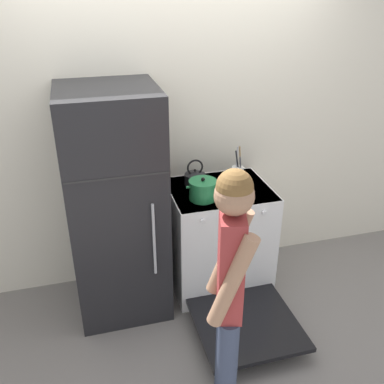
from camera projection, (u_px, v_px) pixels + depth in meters
ground_plane at (175, 264)px, 3.94m from camera, size 14.00×14.00×0.00m
wall_back at (171, 131)px, 3.40m from camera, size 10.00×0.06×2.55m
refrigerator at (116, 206)px, 3.13m from camera, size 0.68×0.72×1.74m
stove_range at (220, 240)px, 3.51m from camera, size 0.79×1.35×0.89m
dutch_oven_pot at (203, 190)px, 3.15m from camera, size 0.25×0.21×0.18m
tea_kettle at (195, 177)px, 3.38m from camera, size 0.21×0.17×0.21m
utensil_jar at (238, 172)px, 3.47m from camera, size 0.10×0.10×0.28m
person at (229, 292)px, 2.20m from camera, size 0.32×0.38×1.61m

